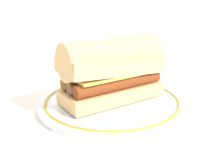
# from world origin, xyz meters

# --- Properties ---
(ground_plane) EXTENTS (1.50, 1.50, 0.00)m
(ground_plane) POSITION_xyz_m (0.00, 0.00, 0.00)
(ground_plane) COLOR silver
(plate) EXTENTS (0.29, 0.29, 0.01)m
(plate) POSITION_xyz_m (0.01, -0.02, 0.01)
(plate) COLOR white
(plate) RESTS_ON ground_plane
(sausage_sandwich) EXTENTS (0.21, 0.11, 0.12)m
(sausage_sandwich) POSITION_xyz_m (0.01, -0.02, 0.08)
(sausage_sandwich) COLOR #E0AF6E
(sausage_sandwich) RESTS_ON plate
(drinking_glass) EXTENTS (0.07, 0.07, 0.10)m
(drinking_glass) POSITION_xyz_m (0.21, 0.17, 0.04)
(drinking_glass) COLOR silver
(drinking_glass) RESTS_ON ground_plane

